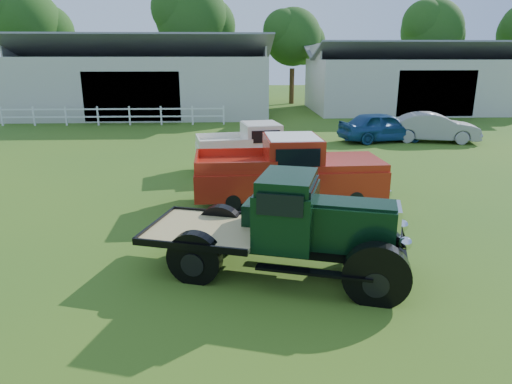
{
  "coord_description": "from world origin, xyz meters",
  "views": [
    {
      "loc": [
        -0.32,
        -9.64,
        4.32
      ],
      "look_at": [
        0.2,
        1.2,
        1.05
      ],
      "focal_mm": 32.0,
      "sensor_mm": 36.0,
      "label": 1
    }
  ],
  "objects_px": {
    "red_pickup": "(288,170)",
    "misc_car_grey": "(433,127)",
    "misc_car_blue": "(382,127)",
    "vintage_flatbed": "(282,225)",
    "white_pickup": "(258,147)"
  },
  "relations": [
    {
      "from": "vintage_flatbed",
      "to": "white_pickup",
      "type": "bearing_deg",
      "value": 106.4
    },
    {
      "from": "vintage_flatbed",
      "to": "white_pickup",
      "type": "distance_m",
      "value": 8.75
    },
    {
      "from": "red_pickup",
      "to": "misc_car_grey",
      "type": "relative_size",
      "value": 1.28
    },
    {
      "from": "red_pickup",
      "to": "white_pickup",
      "type": "relative_size",
      "value": 1.16
    },
    {
      "from": "misc_car_grey",
      "to": "misc_car_blue",
      "type": "bearing_deg",
      "value": 98.28
    },
    {
      "from": "red_pickup",
      "to": "misc_car_blue",
      "type": "relative_size",
      "value": 1.28
    },
    {
      "from": "misc_car_blue",
      "to": "misc_car_grey",
      "type": "relative_size",
      "value": 1.0
    },
    {
      "from": "white_pickup",
      "to": "misc_car_grey",
      "type": "relative_size",
      "value": 1.1
    },
    {
      "from": "vintage_flatbed",
      "to": "red_pickup",
      "type": "bearing_deg",
      "value": 98.14
    },
    {
      "from": "red_pickup",
      "to": "misc_car_grey",
      "type": "distance_m",
      "value": 13.2
    },
    {
      "from": "red_pickup",
      "to": "misc_car_blue",
      "type": "xyz_separation_m",
      "value": [
        6.06,
        10.13,
        -0.28
      ]
    },
    {
      "from": "red_pickup",
      "to": "misc_car_grey",
      "type": "height_order",
      "value": "red_pickup"
    },
    {
      "from": "vintage_flatbed",
      "to": "misc_car_grey",
      "type": "xyz_separation_m",
      "value": [
        9.33,
        14.43,
        -0.31
      ]
    },
    {
      "from": "misc_car_blue",
      "to": "misc_car_grey",
      "type": "height_order",
      "value": "misc_car_blue"
    },
    {
      "from": "vintage_flatbed",
      "to": "misc_car_grey",
      "type": "relative_size",
      "value": 1.18
    }
  ]
}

